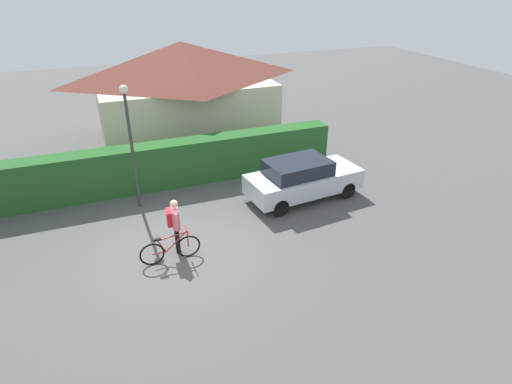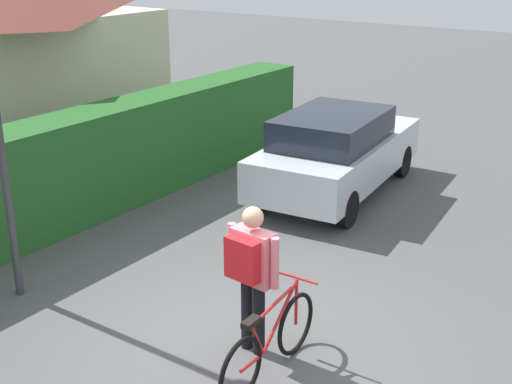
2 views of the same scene
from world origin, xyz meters
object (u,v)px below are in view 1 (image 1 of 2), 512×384
object	(u,v)px
parked_car_near	(302,178)
street_lamp	(130,132)
bicycle	(170,249)
person_rider	(174,221)

from	to	relation	value
parked_car_near	street_lamp	world-z (taller)	street_lamp
bicycle	street_lamp	distance (m)	4.34
parked_car_near	bicycle	size ratio (longest dim) A/B	2.46
bicycle	parked_car_near	bearing A→B (deg)	21.76
bicycle	person_rider	distance (m)	0.82
parked_car_near	street_lamp	size ratio (longest dim) A/B	1.00
bicycle	person_rider	xyz separation A→B (m)	(0.26, 0.42, 0.65)
street_lamp	parked_car_near	bearing A→B (deg)	-15.12
bicycle	street_lamp	size ratio (longest dim) A/B	0.41
parked_car_near	person_rider	world-z (taller)	person_rider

